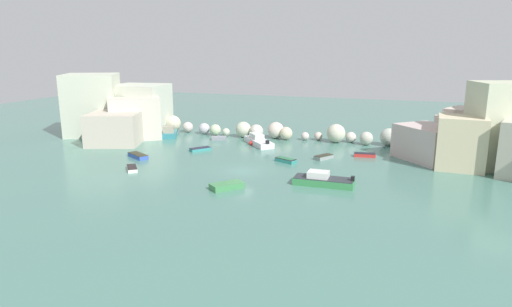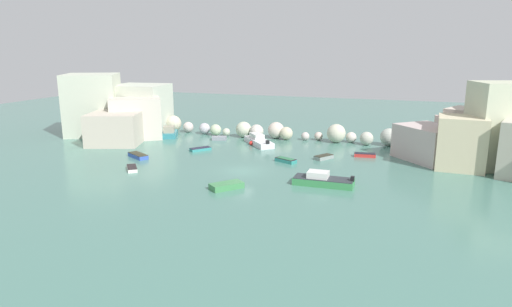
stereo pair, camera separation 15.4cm
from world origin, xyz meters
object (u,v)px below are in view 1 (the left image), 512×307
(moored_boat_2, at_px, (258,141))
(moored_boat_6, at_px, (365,155))
(moored_boat_4, at_px, (286,160))
(moored_boat_1, at_px, (227,186))
(moored_boat_7, at_px, (323,180))
(moored_boat_5, at_px, (132,168))
(moored_boat_9, at_px, (324,157))
(moored_boat_3, at_px, (169,133))
(moored_boat_0, at_px, (200,149))
(moored_boat_8, at_px, (138,156))
(channel_buoy, at_px, (251,143))
(moored_boat_10, at_px, (219,138))

(moored_boat_2, xyz_separation_m, moored_boat_6, (15.46, -2.52, -0.30))
(moored_boat_2, height_order, moored_boat_4, moored_boat_2)
(moored_boat_1, relative_size, moored_boat_7, 0.57)
(moored_boat_5, xyz_separation_m, moored_boat_9, (19.84, 12.59, 0.03))
(moored_boat_5, height_order, moored_boat_6, moored_boat_6)
(moored_boat_3, height_order, moored_boat_5, moored_boat_3)
(moored_boat_6, bearing_deg, moored_boat_0, -177.12)
(moored_boat_4, xyz_separation_m, moored_boat_7, (6.11, -7.80, 0.26))
(moored_boat_9, bearing_deg, moored_boat_4, -20.73)
(moored_boat_4, bearing_deg, moored_boat_6, 58.21)
(moored_boat_2, xyz_separation_m, moored_boat_5, (-9.18, -18.05, -0.33))
(moored_boat_2, relative_size, moored_boat_8, 1.85)
(moored_boat_0, height_order, moored_boat_6, moored_boat_6)
(channel_buoy, height_order, moored_boat_7, moored_boat_7)
(moored_boat_0, xyz_separation_m, moored_boat_2, (6.23, 6.36, 0.33))
(moored_boat_0, xyz_separation_m, moored_boat_9, (16.89, 0.91, 0.04))
(channel_buoy, height_order, moored_boat_6, channel_buoy)
(moored_boat_3, xyz_separation_m, moored_boat_8, (3.21, -13.48, -0.36))
(moored_boat_2, distance_m, moored_boat_6, 15.67)
(moored_boat_8, height_order, moored_boat_9, moored_boat_8)
(moored_boat_1, xyz_separation_m, moored_boat_5, (-13.01, 2.75, -0.08))
(moored_boat_0, relative_size, moored_boat_3, 0.60)
(moored_boat_1, xyz_separation_m, moored_boat_4, (2.72, 12.19, -0.04))
(moored_boat_0, bearing_deg, moored_boat_6, -42.16)
(moored_boat_6, relative_size, moored_boat_10, 1.11)
(moored_boat_9, bearing_deg, moored_boat_5, -25.80)
(moored_boat_1, height_order, moored_boat_7, moored_boat_7)
(moored_boat_0, distance_m, moored_boat_7, 21.39)
(moored_boat_0, xyz_separation_m, moored_boat_6, (21.69, 3.84, 0.04))
(moored_boat_1, xyz_separation_m, moored_boat_9, (6.83, 15.34, -0.05))
(moored_boat_2, distance_m, moored_boat_10, 6.91)
(moored_boat_1, relative_size, moored_boat_10, 1.40)
(moored_boat_0, distance_m, moored_boat_8, 8.55)
(moored_boat_4, distance_m, moored_boat_7, 9.91)
(moored_boat_7, bearing_deg, moored_boat_10, -42.70)
(moored_boat_5, xyz_separation_m, moored_boat_6, (24.64, 15.52, 0.03))
(channel_buoy, xyz_separation_m, moored_boat_3, (-14.30, 1.55, 0.32))
(moored_boat_5, bearing_deg, moored_boat_9, 83.74)
(moored_boat_4, bearing_deg, channel_buoy, 157.39)
(moored_boat_1, relative_size, moored_boat_2, 0.54)
(channel_buoy, bearing_deg, moored_boat_2, 42.88)
(moored_boat_6, distance_m, moored_boat_7, 14.16)
(moored_boat_3, height_order, moored_boat_7, moored_boat_3)
(moored_boat_1, xyz_separation_m, moored_boat_7, (8.83, 4.39, 0.22))
(moored_boat_1, distance_m, moored_boat_7, 9.86)
(moored_boat_5, bearing_deg, channel_buoy, 115.57)
(moored_boat_3, relative_size, moored_boat_4, 1.69)
(moored_boat_4, distance_m, moored_boat_8, 18.94)
(moored_boat_2, height_order, moored_boat_5, moored_boat_2)
(moored_boat_0, relative_size, moored_boat_2, 0.45)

